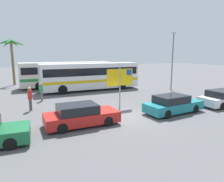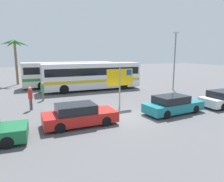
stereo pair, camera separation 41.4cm
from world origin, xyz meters
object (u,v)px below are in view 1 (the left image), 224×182
Objects in this scene: pedestrian_by_bus at (41,90)px; pedestrian_crossing_lot at (30,97)px; car_teal at (173,104)px; ferry_sign at (120,79)px; car_white at (223,98)px; car_red at (81,115)px; bus_front_coach at (90,75)px; bus_rear_coach at (67,73)px.

pedestrian_crossing_lot is at bearing 61.78° from pedestrian_by_bus.
pedestrian_by_bus is (-8.33, 7.97, 0.37)m from car_teal.
ferry_sign reaches higher than car_white.
car_teal is at bearing 177.96° from car_white.
ferry_sign is at bearing 33.06° from car_red.
ferry_sign reaches higher than bus_front_coach.
car_teal is (4.39, -15.22, -1.15)m from bus_rear_coach.
bus_front_coach reaches higher than car_red.
pedestrian_by_bus is 3.21m from pedestrian_crossing_lot.
car_red is at bearing 172.82° from car_teal.
pedestrian_by_bus is (-5.91, -3.55, -0.78)m from bus_front_coach.
car_white is at bearing -6.40° from car_teal.
car_white is at bearing -20.92° from ferry_sign.
ferry_sign is (1.55, -12.31, 0.54)m from bus_rear_coach.
bus_front_coach is 2.46× the size of car_teal.
car_white is (8.09, -3.02, -1.69)m from ferry_sign.
pedestrian_crossing_lot is at bearing -116.24° from bus_rear_coach.
bus_front_coach is 13.97m from car_white.
pedestrian_by_bus is (-1.46, 7.74, 0.37)m from car_red.
bus_front_coach reaches higher than pedestrian_crossing_lot.
bus_front_coach is at bearing 67.98° from car_red.
bus_front_coach is at bearing 122.53° from car_white.
car_teal is 5.25m from car_white.
bus_front_coach is at bearing -62.01° from bus_rear_coach.
ferry_sign is at bearing 129.08° from car_teal.
bus_rear_coach is 11.46m from pedestrian_crossing_lot.
car_white is (5.25, -0.11, -0.00)m from car_teal.
car_white is 15.80m from pedestrian_by_bus.
car_red is at bearing -99.41° from bus_rear_coach.
bus_rear_coach is 2.64× the size of car_white.
bus_rear_coach is 18.14m from car_white.
car_red is at bearing -111.53° from bus_front_coach.
pedestrian_by_bus is at bearing 148.38° from car_white.
car_red and car_teal have the same top height.
pedestrian_crossing_lot is (-7.02, -6.56, -0.70)m from bus_front_coach.
bus_front_coach is 6.93m from pedestrian_by_bus.
pedestrian_by_bus is at bearing 136.84° from ferry_sign.
ferry_sign reaches higher than car_red.
pedestrian_crossing_lot is at bearing 160.10° from car_white.
bus_front_coach is at bearing 72.53° from pedestrian_crossing_lot.
car_white is at bearing -57.86° from bus_rear_coach.
pedestrian_by_bus reaches higher than car_teal.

